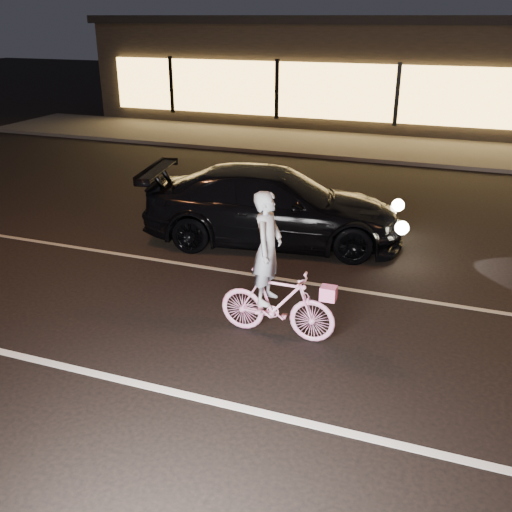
% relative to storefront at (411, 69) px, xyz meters
% --- Properties ---
extents(ground, '(90.00, 90.00, 0.00)m').
position_rel_storefront_xyz_m(ground, '(0.00, -18.97, -2.15)').
color(ground, black).
rests_on(ground, ground).
extents(lane_stripe_near, '(60.00, 0.12, 0.01)m').
position_rel_storefront_xyz_m(lane_stripe_near, '(0.00, -20.47, -2.14)').
color(lane_stripe_near, silver).
rests_on(lane_stripe_near, ground).
extents(lane_stripe_far, '(60.00, 0.10, 0.01)m').
position_rel_storefront_xyz_m(lane_stripe_far, '(0.00, -16.97, -2.14)').
color(lane_stripe_far, gray).
rests_on(lane_stripe_far, ground).
extents(sidewalk, '(30.00, 4.00, 0.12)m').
position_rel_storefront_xyz_m(sidewalk, '(0.00, -5.97, -2.09)').
color(sidewalk, '#383533').
rests_on(sidewalk, ground).
extents(storefront, '(25.40, 8.42, 4.20)m').
position_rel_storefront_xyz_m(storefront, '(0.00, 0.00, 0.00)').
color(storefront, black).
rests_on(storefront, ground).
extents(cyclist, '(1.67, 0.58, 2.11)m').
position_rel_storefront_xyz_m(cyclist, '(0.28, -18.76, -1.40)').
color(cyclist, '#FF49A8').
rests_on(cyclist, ground).
extents(sedan, '(5.36, 2.92, 1.47)m').
position_rel_storefront_xyz_m(sedan, '(-0.90, -15.29, -1.41)').
color(sedan, black).
rests_on(sedan, ground).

